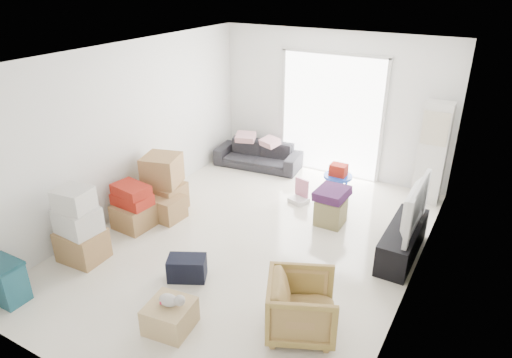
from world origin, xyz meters
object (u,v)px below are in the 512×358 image
Objects in this scene: kids_table at (338,174)px; wood_crate at (170,316)px; sofa at (258,151)px; armchair at (302,304)px; ac_tower at (432,153)px; tv_console at (402,241)px; television at (405,222)px; storage_bins at (6,281)px; ottoman at (331,212)px.

kids_table is 1.30× the size of wood_crate.
sofa is at bearing 107.44° from wood_crate.
ac_tower is at bearing -32.24° from armchair.
sofa is (-3.25, -0.15, -0.54)m from ac_tower.
tv_console is at bearing -34.85° from sofa.
television is at bearing -88.50° from ac_tower.
ac_tower is 6.52m from storage_bins.
sofa is at bearing 164.66° from kids_table.
armchair is (-0.55, -3.96, -0.50)m from ac_tower.
television is at bearing 40.47° from storage_bins.
tv_console is 3.27× the size of ottoman.
wood_crate is at bearing -102.89° from ottoman.
wood_crate is (2.01, 0.60, -0.11)m from storage_bins.
kids_table is (-0.23, 0.91, 0.24)m from ottoman.
armchair is at bearing -106.39° from tv_console.
kids_table is (-0.82, 3.29, 0.07)m from armchair.
kids_table is at bearing 83.27° from wood_crate.
tv_console reaches higher than ottoman.
ac_tower is 3.62× the size of wood_crate.
tv_console is 1.24m from ottoman.
storage_bins is (-3.30, -1.28, -0.10)m from armchair.
armchair is at bearing 27.80° from wood_crate.
tv_console is 2.82× the size of wood_crate.
television is 0.69× the size of sofa.
television is at bearing -15.67° from ottoman.
ac_tower is 2.01m from tv_console.
ac_tower reaches higher than armchair.
ac_tower reaches higher than television.
ac_tower is at bearing 1.29° from television.
armchair is (2.70, -3.81, 0.04)m from sofa.
kids_table is (-1.42, 1.24, 0.22)m from tv_console.
ac_tower reaches higher than storage_bins.
armchair is at bearing -97.96° from ac_tower.
kids_table is at bearing 104.38° from ottoman.
wood_crate is at bearing 93.52° from armchair.
television is 2.80× the size of ottoman.
sofa is 3.53× the size of wood_crate.
sofa reaches higher than ottoman.
kids_table reaches higher than storage_bins.
television is 2.42× the size of wood_crate.
ottoman is (-1.19, 0.33, -0.02)m from tv_console.
kids_table is at bearing -154.13° from ac_tower.
kids_table reaches higher than ottoman.
ottoman is 0.67× the size of kids_table.
storage_bins is (-3.90, -3.33, 0.04)m from tv_console.
sofa is (-3.30, 1.76, -0.20)m from television.
tv_console reaches higher than wood_crate.
armchair is 1.20× the size of kids_table.
ottoman is (-1.19, 0.33, -0.32)m from television.
television is 1.89m from kids_table.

